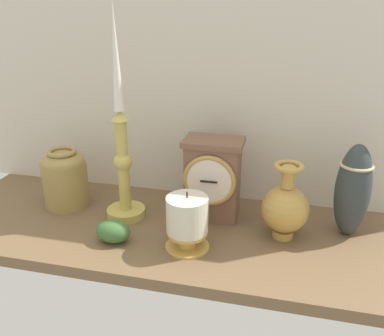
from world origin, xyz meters
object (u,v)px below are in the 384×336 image
(brass_vase_jar, at_px, (65,177))
(mantel_clock, at_px, (213,178))
(pillar_candle_front, at_px, (187,221))
(brass_vase_bulbous, at_px, (285,207))
(tall_ceramic_vase, at_px, (353,190))
(candlestick_tall_left, at_px, (122,155))

(brass_vase_jar, bearing_deg, mantel_clock, 3.52)
(brass_vase_jar, bearing_deg, pillar_candle_front, -19.29)
(brass_vase_jar, bearing_deg, brass_vase_bulbous, -3.21)
(brass_vase_jar, bearing_deg, tall_ceramic_vase, 1.34)
(brass_vase_jar, distance_m, pillar_candle_front, 0.34)
(mantel_clock, xyz_separation_m, tall_ceramic_vase, (0.28, -0.01, 0.01))
(candlestick_tall_left, distance_m, tall_ceramic_vase, 0.47)
(candlestick_tall_left, height_order, brass_vase_jar, candlestick_tall_left)
(candlestick_tall_left, xyz_separation_m, tall_ceramic_vase, (0.47, 0.04, -0.05))
(mantel_clock, relative_size, pillar_candle_front, 1.51)
(mantel_clock, xyz_separation_m, brass_vase_jar, (-0.34, -0.02, -0.02))
(brass_vase_bulbous, bearing_deg, brass_vase_jar, 176.79)
(mantel_clock, distance_m, candlestick_tall_left, 0.20)
(tall_ceramic_vase, bearing_deg, mantel_clock, 178.70)
(brass_vase_bulbous, height_order, brass_vase_jar, brass_vase_bulbous)
(mantel_clock, distance_m, pillar_candle_front, 0.14)
(mantel_clock, relative_size, brass_vase_bulbous, 1.13)
(mantel_clock, height_order, tall_ceramic_vase, tall_ceramic_vase)
(brass_vase_bulbous, xyz_separation_m, tall_ceramic_vase, (0.13, 0.04, 0.03))
(brass_vase_bulbous, bearing_deg, candlestick_tall_left, 178.83)
(mantel_clock, relative_size, tall_ceramic_vase, 0.92)
(mantel_clock, height_order, pillar_candle_front, mantel_clock)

